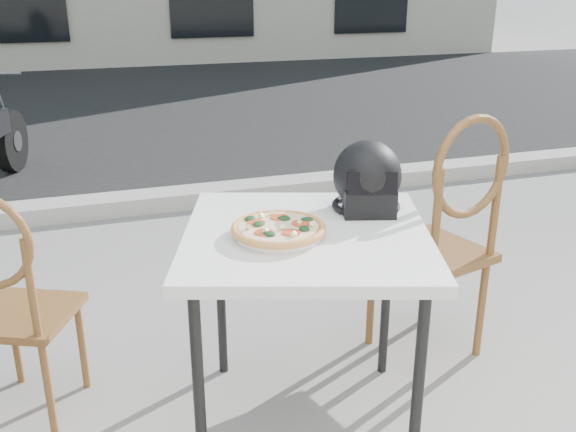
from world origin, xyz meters
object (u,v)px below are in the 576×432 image
object	(u,v)px
cafe_table_main	(306,250)
cafe_chair_side	(8,295)
cafe_chair_main	(446,228)
plate	(278,234)
helmet	(367,180)
pizza	(278,228)

from	to	relation	value
cafe_table_main	cafe_chair_side	xyz separation A→B (m)	(-1.00, 0.37, -0.19)
cafe_table_main	cafe_chair_main	distance (m)	0.75
cafe_table_main	cafe_chair_main	size ratio (longest dim) A/B	0.94
plate	helmet	distance (m)	0.43
plate	pizza	world-z (taller)	pizza
pizza	helmet	xyz separation A→B (m)	(0.39, 0.15, 0.08)
cafe_table_main	plate	world-z (taller)	plate
helmet	cafe_chair_main	distance (m)	0.52
helmet	cafe_table_main	bearing A→B (deg)	-138.32
cafe_chair_main	plate	bearing A→B (deg)	2.93
cafe_table_main	cafe_chair_side	bearing A→B (deg)	159.87
helmet	cafe_chair_side	distance (m)	1.36
cafe_table_main	cafe_chair_main	world-z (taller)	cafe_chair_main
pizza	cafe_chair_main	size ratio (longest dim) A/B	0.35
pizza	cafe_chair_side	distance (m)	1.02
cafe_table_main	cafe_chair_side	distance (m)	1.08
cafe_table_main	helmet	world-z (taller)	helmet
cafe_table_main	pizza	size ratio (longest dim) A/B	2.72
pizza	helmet	bearing A→B (deg)	21.38
plate	pizza	size ratio (longest dim) A/B	0.90
cafe_chair_side	plate	bearing A→B (deg)	-177.77
helmet	cafe_chair_main	world-z (taller)	cafe_chair_main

